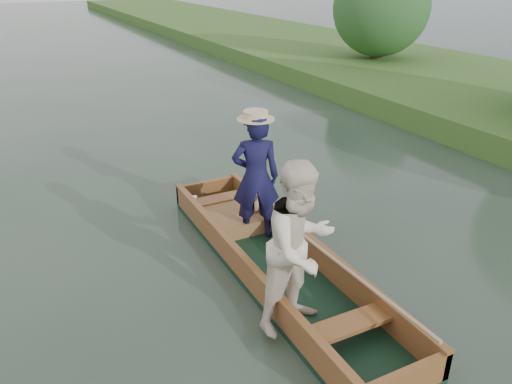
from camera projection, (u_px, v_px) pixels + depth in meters
name	position (u px, v px, depth m)	size (l,w,h in m)	color
ground	(276.00, 272.00, 6.73)	(120.00, 120.00, 0.00)	#283D30
trees_far	(481.00, 19.00, 13.87)	(4.55, 12.19, 4.49)	#47331E
punt	(278.00, 233.00, 6.19)	(1.43, 5.00, 2.03)	black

